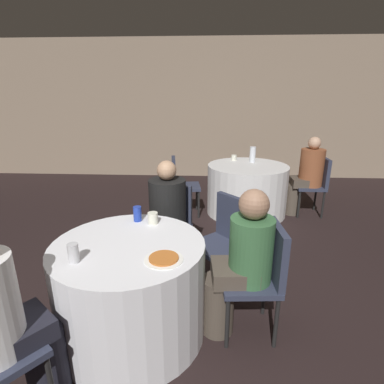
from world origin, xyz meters
The scene contains 19 objects.
ground_plane centered at (0.00, 0.00, 0.00)m, with size 16.00×16.00×0.00m, color black.
wall_back centered at (0.00, 4.66, 1.40)m, with size 16.00×0.06×2.80m.
table_near centered at (-0.24, 0.03, 0.37)m, with size 1.06×1.06×0.73m.
table_far centered at (0.89, 2.51, 0.37)m, with size 1.17×1.17×0.73m.
chair_near_northeast centered at (0.47, 0.65, 0.52)m, with size 0.56×0.56×0.86m.
chair_near_east centered at (0.70, 0.09, 0.52)m, with size 0.43×0.43×0.86m.
chair_near_north centered at (-0.06, 0.95, 0.52)m, with size 0.47×0.47×0.86m.
chair_far_west centered at (-0.10, 2.38, 0.52)m, with size 0.45×0.45×0.86m.
chair_far_east centered at (1.89, 2.49, 0.52)m, with size 0.41×0.40×0.86m.
person_green_jacket centered at (0.54, 0.08, 0.56)m, with size 0.49×0.32×1.12m.
person_floral_shirt centered at (1.73, 2.50, 0.58)m, with size 0.51×0.33×1.16m.
person_black_shirt centered at (-0.09, 0.80, 0.58)m, with size 0.39×0.51×1.14m.
person_white_shirt centered at (-0.72, -0.58, 0.59)m, with size 0.44×0.46×1.19m.
pizza_plate_near centered at (0.04, -0.17, 0.74)m, with size 0.25×0.25×0.02m.
soda_can_blue centered at (-0.26, 0.42, 0.80)m, with size 0.07×0.07×0.12m.
soda_can_silver centered at (-0.50, -0.22, 0.80)m, with size 0.07×0.07×0.12m.
cup_near centered at (-0.13, 0.37, 0.78)m, with size 0.08×0.08×0.09m.
bottle_far centered at (0.98, 2.73, 0.85)m, with size 0.09×0.09×0.23m.
cup_far centered at (0.71, 2.84, 0.78)m, with size 0.08×0.08×0.09m.
Camera 1 is at (0.30, -1.79, 1.71)m, focal length 28.00 mm.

